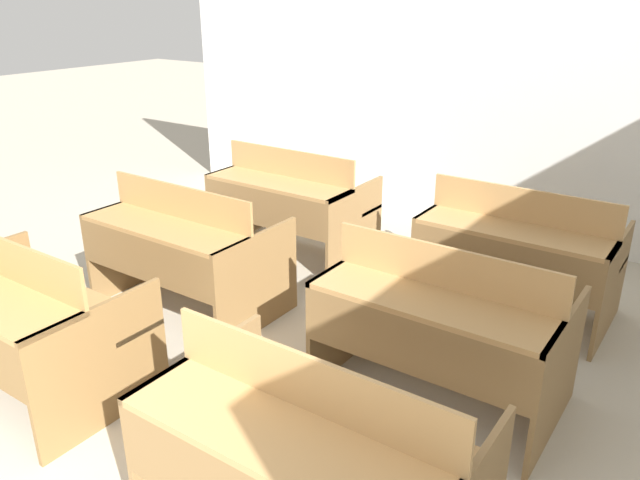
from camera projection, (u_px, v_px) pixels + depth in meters
wall_back at (481, 83)px, 5.60m from camera, size 6.84×0.06×2.76m
bench_front_left at (21, 314)px, 3.46m from camera, size 1.28×0.82×0.92m
bench_front_right at (309, 454)px, 2.41m from camera, size 1.28×0.82×0.92m
bench_second_left at (185, 247)px, 4.37m from camera, size 1.28×0.82×0.92m
bench_second_right at (441, 323)px, 3.37m from camera, size 1.28×0.82×0.92m
bench_third_left at (290, 201)px, 5.33m from camera, size 1.28×0.82×0.92m
bench_third_right at (518, 250)px, 4.31m from camera, size 1.28×0.82×0.92m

